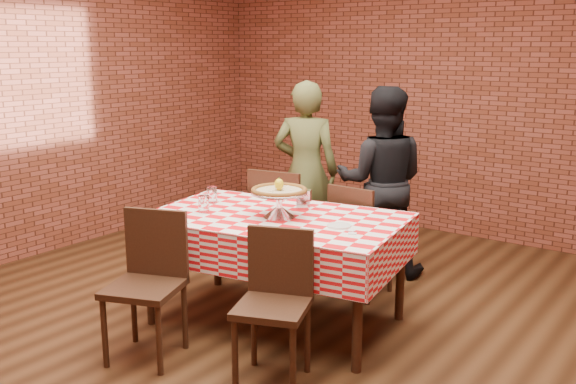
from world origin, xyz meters
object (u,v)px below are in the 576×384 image
object	(u,v)px
chair_far_right	(362,239)
chair_near_right	(272,311)
water_glass_right	(212,195)
diner_black	(381,182)
diner_olive	(306,171)
chair_near_left	(144,289)
pizza_stand	(279,204)
pizza	(279,191)
condiment_caddy	(304,199)
water_glass_left	(204,204)
chair_far_left	(285,224)
table	(276,270)

from	to	relation	value
chair_far_right	chair_near_right	bearing A→B (deg)	102.87
water_glass_right	diner_black	size ratio (longest dim) A/B	0.08
chair_near_right	diner_olive	world-z (taller)	diner_olive
chair_near_left	chair_far_right	size ratio (longest dim) A/B	1.03
pizza_stand	diner_olive	bearing A→B (deg)	117.36
pizza	diner_black	size ratio (longest dim) A/B	0.24
pizza_stand	condiment_caddy	distance (m)	0.28
condiment_caddy	water_glass_left	bearing A→B (deg)	-159.59
pizza_stand	chair_far_right	distance (m)	0.93
condiment_caddy	chair_far_left	xyz separation A→B (m)	(-0.49, 0.45, -0.36)
pizza_stand	water_glass_right	bearing A→B (deg)	176.82
chair_far_right	diner_black	size ratio (longest dim) A/B	0.56
pizza_stand	chair_far_left	distance (m)	0.96
pizza_stand	condiment_caddy	size ratio (longest dim) A/B	2.89
condiment_caddy	chair_near_left	xyz separation A→B (m)	(-0.36, -1.16, -0.38)
water_glass_right	chair_near_left	bearing A→B (deg)	-73.16
pizza_stand	chair_near_left	distance (m)	1.03
table	chair_far_left	bearing A→B (deg)	122.01
table	pizza	size ratio (longest dim) A/B	4.48
pizza_stand	chair_near_left	size ratio (longest dim) A/B	0.43
pizza	condiment_caddy	size ratio (longest dim) A/B	2.78
pizza_stand	water_glass_left	xyz separation A→B (m)	(-0.48, -0.21, -0.03)
pizza_stand	chair_near_right	world-z (taller)	pizza_stand
diner_black	table	bearing A→B (deg)	60.11
condiment_caddy	diner_black	size ratio (longest dim) A/B	0.09
chair_near_right	pizza	bearing A→B (deg)	103.25
diner_olive	water_glass_left	bearing A→B (deg)	73.85
pizza	diner_olive	distance (m)	1.44
condiment_caddy	chair_far_left	size ratio (longest dim) A/B	0.14
chair_far_left	condiment_caddy	bearing A→B (deg)	127.83
chair_near_right	chair_far_left	size ratio (longest dim) A/B	0.93
water_glass_right	diner_black	bearing A→B (deg)	61.69
table	water_glass_right	bearing A→B (deg)	177.62
diner_olive	diner_black	world-z (taller)	diner_olive
condiment_caddy	pizza_stand	bearing A→B (deg)	-115.76
pizza_stand	chair_near_left	xyz separation A→B (m)	(-0.36, -0.88, -0.40)
water_glass_left	diner_black	distance (m)	1.63
pizza	chair_near_left	size ratio (longest dim) A/B	0.41
pizza	water_glass_left	size ratio (longest dim) A/B	3.14
water_glass_right	diner_black	world-z (taller)	diner_black
diner_black	chair_near_right	bearing A→B (deg)	75.20
condiment_caddy	chair_near_left	world-z (taller)	chair_near_left
chair_near_right	chair_far_right	bearing A→B (deg)	79.80
pizza	chair_near_right	size ratio (longest dim) A/B	0.43
water_glass_left	chair_far_left	distance (m)	1.01
pizza	chair_near_right	world-z (taller)	pizza
chair_near_left	chair_far_left	xyz separation A→B (m)	(-0.13, 1.62, 0.02)
pizza	chair_near_left	bearing A→B (deg)	-112.07
diner_black	pizza	bearing A→B (deg)	61.64
pizza	water_glass_right	bearing A→B (deg)	176.82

